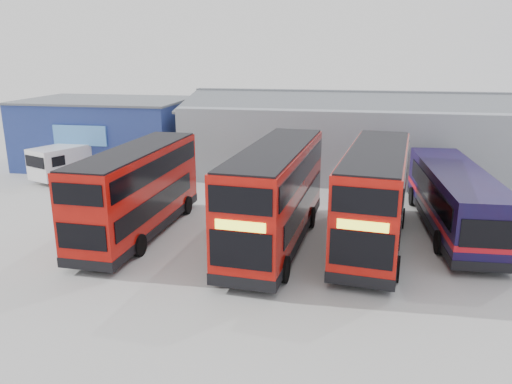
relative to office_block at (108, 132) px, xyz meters
name	(u,v)px	position (x,y,z in m)	size (l,w,h in m)	color
ground_plane	(230,277)	(14.00, -17.99, -2.58)	(120.00, 120.00, 0.00)	#969691
office_block	(108,132)	(0.00, 0.00, 0.00)	(12.30, 8.32, 5.12)	navy
maintenance_shed	(398,136)	(22.00, 2.01, 0.02)	(30.50, 12.00, 5.89)	gray
double_decker_left	(138,192)	(8.55, -14.05, -0.46)	(2.84, 10.18, 4.27)	#AD1009
double_decker_centre	(275,197)	(15.25, -14.18, -0.29)	(3.50, 11.07, 4.61)	#AD1009
double_decker_right	(374,198)	(19.68, -13.35, -0.33)	(3.85, 10.91, 4.52)	#AD1009
single_decker_blue	(454,201)	(23.68, -10.70, -1.03)	(3.21, 11.62, 3.12)	#0F0B33
panel_van	(71,160)	(-0.66, -4.49, -1.25)	(4.10, 5.84, 2.39)	silver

